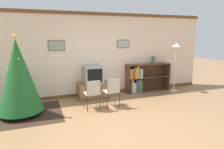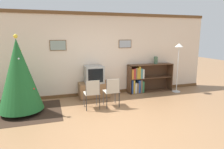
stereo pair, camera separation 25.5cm
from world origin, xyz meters
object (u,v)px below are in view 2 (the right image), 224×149
christmas_tree (19,75)px  tv_console (94,90)px  television (94,74)px  vase (156,60)px  folding_chair_right (112,91)px  folding_chair_left (92,92)px  standing_lamp (179,55)px  bookshelf (143,79)px

christmas_tree → tv_console: size_ratio=2.07×
television → vase: size_ratio=2.20×
tv_console → folding_chair_right: size_ratio=1.18×
television → folding_chair_right: size_ratio=0.70×
folding_chair_right → vase: vase is taller
folding_chair_left → folding_chair_right: (0.56, 0.00, 0.00)m
standing_lamp → folding_chair_right: bearing=-163.9°
christmas_tree → standing_lamp: bearing=5.6°
christmas_tree → vase: size_ratio=7.68×
bookshelf → christmas_tree: bearing=-167.7°
christmas_tree → television: bearing=19.7°
christmas_tree → folding_chair_right: christmas_tree is taller
folding_chair_left → bookshelf: (2.05, 1.11, -0.00)m
tv_console → christmas_tree: bearing=-160.2°
folding_chair_left → folding_chair_right: same height
folding_chair_left → vase: 2.87m
folding_chair_left → vase: size_ratio=3.15×
folding_chair_right → bookshelf: size_ratio=0.50×
television → folding_chair_left: 1.10m
folding_chair_left → bookshelf: size_ratio=0.50×
television → vase: (2.27, 0.13, 0.35)m
vase → standing_lamp: size_ratio=0.15×
standing_lamp → christmas_tree: bearing=-174.4°
folding_chair_right → bookshelf: bearing=36.8°
vase → folding_chair_left: bearing=-155.8°
television → standing_lamp: bearing=-5.0°
tv_console → folding_chair_left: folding_chair_left is taller
folding_chair_right → bookshelf: bookshelf is taller
television → folding_chair_left: television is taller
vase → television: bearing=-176.8°
tv_console → standing_lamp: bearing=-5.1°
tv_console → television: 0.52m
folding_chair_left → folding_chair_right: bearing=0.0°
television → bookshelf: television is taller
television → vase: vase is taller
tv_console → folding_chair_left: bearing=-105.3°
television → standing_lamp: 2.99m
television → bookshelf: size_ratio=0.35×
bookshelf → standing_lamp: 1.47m
christmas_tree → television: size_ratio=3.50×
tv_console → vase: 2.43m
folding_chair_left → vase: bearing=24.2°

